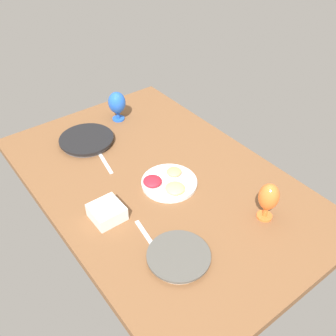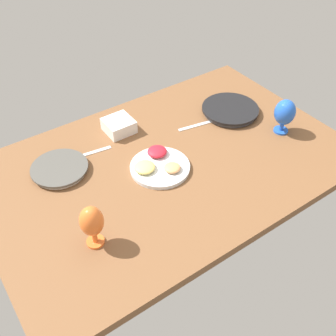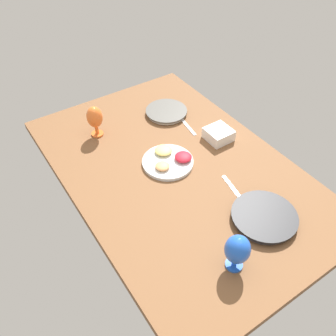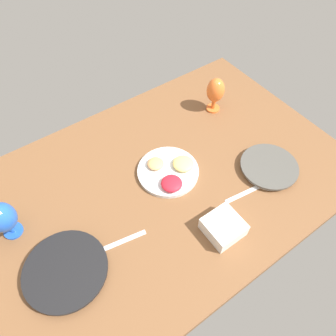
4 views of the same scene
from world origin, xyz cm
name	(u,v)px [view 2 (image 2 of 4)]	position (x,y,z in cm)	size (l,w,h in cm)	color
ground_plane	(168,165)	(0.00, 0.00, -2.00)	(160.00, 104.00, 4.00)	brown
dinner_plate_left	(230,110)	(-47.84, -13.11, 1.66)	(28.95, 28.95, 3.18)	#4C4C51
dinner_plate_right	(60,169)	(41.86, -21.59, 1.37)	(24.61, 24.61, 2.63)	silver
fruit_platter	(159,165)	(5.65, 1.06, 1.62)	(26.14, 26.14, 4.75)	silver
hurricane_glass_blue	(285,113)	(-57.71, 12.73, 10.61)	(9.93, 9.93, 17.45)	blue
hurricane_glass_orange	(92,222)	(46.77, 21.26, 11.25)	(8.62, 8.62, 18.16)	orange
square_bowl_white	(119,125)	(6.44, -32.15, 3.52)	(13.08, 13.08, 6.32)	white
fork_by_left_plate	(195,126)	(-26.24, -14.28, 0.30)	(18.00, 1.80, 0.60)	silver
fork_by_right_plate	(92,152)	(24.80, -24.84, 0.30)	(18.00, 1.80, 0.60)	silver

